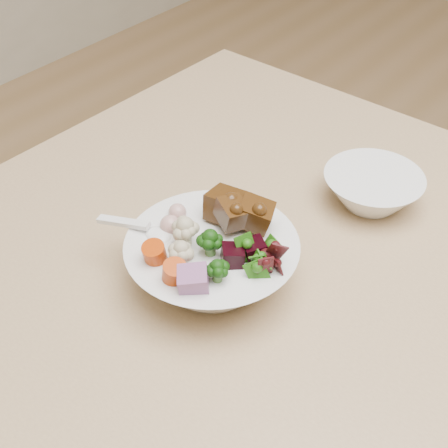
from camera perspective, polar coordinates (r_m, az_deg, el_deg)
name	(u,v)px	position (r m, az deg, el deg)	size (l,w,h in m)	color
food_bowl	(214,259)	(0.71, -0.93, -3.26)	(0.20, 0.20, 0.11)	white
soup_spoon	(149,232)	(0.72, -6.85, -0.73)	(0.10, 0.04, 0.02)	white
side_bowl	(372,190)	(0.86, 13.39, 3.09)	(0.13, 0.13, 0.04)	white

